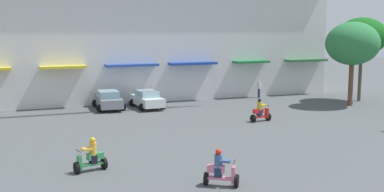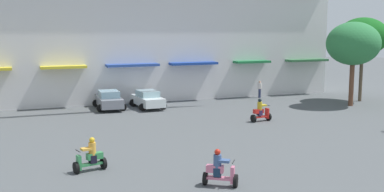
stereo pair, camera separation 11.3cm
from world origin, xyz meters
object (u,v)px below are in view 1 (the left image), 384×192
plaza_tree_1 (353,44)px  scooter_rider_2 (221,171)px  scooter_rider_0 (261,112)px  scooter_rider_1 (91,158)px  parked_car_1 (147,99)px  parked_car_0 (108,100)px  plaza_tree_3 (362,37)px  pedestrian_1 (259,88)px

plaza_tree_1 → scooter_rider_2: plaza_tree_1 is taller
scooter_rider_0 → scooter_rider_1: 14.45m
scooter_rider_2 → parked_car_1: bearing=83.2°
parked_car_0 → scooter_rider_1: (-3.85, -15.80, -0.12)m
plaza_tree_1 → scooter_rider_1: (-22.50, -10.43, -4.39)m
scooter_rider_2 → plaza_tree_3: bearing=38.2°
scooter_rider_0 → scooter_rider_2: scooter_rider_0 is taller
parked_car_1 → scooter_rider_2: size_ratio=2.65×
plaza_tree_1 → scooter_rider_1: size_ratio=4.46×
scooter_rider_0 → pedestrian_1: scooter_rider_0 is taller
parked_car_0 → parked_car_1: (2.94, -0.63, -0.02)m
parked_car_0 → scooter_rider_0: size_ratio=2.58×
plaza_tree_1 → pedestrian_1: plaza_tree_1 is taller
plaza_tree_3 → scooter_rider_2: 26.36m
parked_car_1 → scooter_rider_1: scooter_rider_1 is taller
plaza_tree_3 → pedestrian_1: plaza_tree_3 is taller
plaza_tree_3 → parked_car_0: size_ratio=1.76×
scooter_rider_1 → scooter_rider_0: bearing=30.1°
parked_car_0 → scooter_rider_0: 12.16m
pedestrian_1 → scooter_rider_1: bearing=-136.2°
scooter_rider_1 → plaza_tree_1: bearing=24.9°
plaza_tree_3 → parked_car_1: plaza_tree_3 is taller
scooter_rider_2 → pedestrian_1: size_ratio=0.98×
scooter_rider_0 → plaza_tree_3: bearing=21.7°
scooter_rider_0 → scooter_rider_2: size_ratio=1.04×
plaza_tree_1 → scooter_rider_0: (-10.00, -3.18, -4.36)m
plaza_tree_1 → plaza_tree_3: (2.39, 1.75, 0.53)m
pedestrian_1 → plaza_tree_1: bearing=-54.1°
scooter_rider_1 → plaza_tree_3: bearing=26.1°
parked_car_1 → scooter_rider_1: (-6.79, -15.18, -0.10)m
scooter_rider_1 → parked_car_0: bearing=76.3°
parked_car_0 → scooter_rider_0: scooter_rider_0 is taller
scooter_rider_2 → pedestrian_1: (13.22, 20.83, 0.25)m
parked_car_0 → pedestrian_1: (13.90, 1.19, 0.14)m
plaza_tree_1 → parked_car_0: 19.87m
plaza_tree_3 → scooter_rider_1: 28.14m
plaza_tree_1 → parked_car_0: bearing=163.9°
plaza_tree_3 → scooter_rider_0: size_ratio=4.53×
parked_car_0 → pedestrian_1: pedestrian_1 is taller
plaza_tree_1 → scooter_rider_0: 11.36m
parked_car_1 → plaza_tree_1: bearing=-16.8°
parked_car_1 → scooter_rider_0: size_ratio=2.54×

